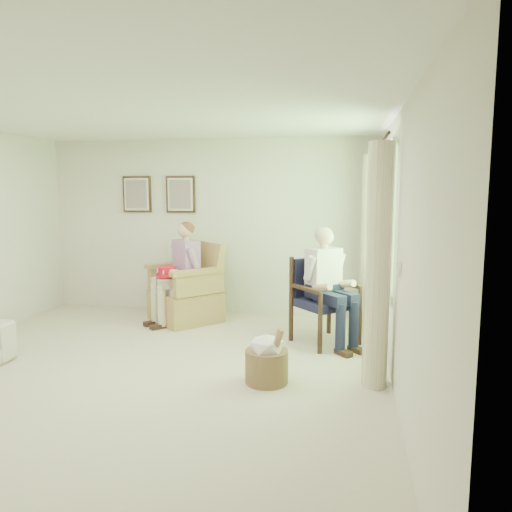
# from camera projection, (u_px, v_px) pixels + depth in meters

# --- Properties ---
(floor) EXTENTS (5.50, 5.50, 0.00)m
(floor) POSITION_uv_depth(u_px,v_px,m) (138.00, 376.00, 5.03)
(floor) COLOR beige
(floor) RESTS_ON ground
(back_wall) EXTENTS (5.00, 0.04, 2.60)m
(back_wall) POSITION_uv_depth(u_px,v_px,m) (210.00, 226.00, 7.53)
(back_wall) COLOR silver
(back_wall) RESTS_ON ground
(right_wall) EXTENTS (0.04, 5.50, 2.60)m
(right_wall) POSITION_uv_depth(u_px,v_px,m) (399.00, 255.00, 4.40)
(right_wall) COLOR silver
(right_wall) RESTS_ON ground
(ceiling) EXTENTS (5.00, 5.50, 0.02)m
(ceiling) POSITION_uv_depth(u_px,v_px,m) (129.00, 111.00, 4.67)
(ceiling) COLOR white
(ceiling) RESTS_ON back_wall
(window) EXTENTS (0.13, 2.50, 1.63)m
(window) POSITION_uv_depth(u_px,v_px,m) (386.00, 215.00, 5.54)
(window) COLOR #2D6B23
(window) RESTS_ON right_wall
(curtain_left) EXTENTS (0.34, 0.34, 2.30)m
(curtain_left) POSITION_uv_depth(u_px,v_px,m) (378.00, 267.00, 4.67)
(curtain_left) COLOR beige
(curtain_left) RESTS_ON ground
(curtain_right) EXTENTS (0.34, 0.34, 2.30)m
(curtain_right) POSITION_uv_depth(u_px,v_px,m) (369.00, 244.00, 6.57)
(curtain_right) COLOR beige
(curtain_right) RESTS_ON ground
(framed_print_left) EXTENTS (0.45, 0.05, 0.55)m
(framed_print_left) POSITION_uv_depth(u_px,v_px,m) (137.00, 194.00, 7.63)
(framed_print_left) COLOR #382114
(framed_print_left) RESTS_ON back_wall
(framed_print_right) EXTENTS (0.45, 0.05, 0.55)m
(framed_print_right) POSITION_uv_depth(u_px,v_px,m) (180.00, 194.00, 7.51)
(framed_print_right) COLOR #382114
(framed_print_right) RESTS_ON back_wall
(wicker_armchair) EXTENTS (0.87, 0.86, 1.11)m
(wicker_armchair) POSITION_uv_depth(u_px,v_px,m) (186.00, 296.00, 7.10)
(wicker_armchair) COLOR tan
(wicker_armchair) RESTS_ON ground
(wood_armchair) EXTENTS (0.66, 0.62, 1.02)m
(wood_armchair) POSITION_uv_depth(u_px,v_px,m) (326.00, 296.00, 6.12)
(wood_armchair) COLOR black
(wood_armchair) RESTS_ON ground
(person_wicker) EXTENTS (0.40, 0.63, 1.38)m
(person_wicker) POSITION_uv_depth(u_px,v_px,m) (182.00, 265.00, 6.89)
(person_wicker) COLOR beige
(person_wicker) RESTS_ON ground
(person_dark) EXTENTS (0.40, 0.62, 1.39)m
(person_dark) POSITION_uv_depth(u_px,v_px,m) (325.00, 278.00, 5.92)
(person_dark) COLOR #181B35
(person_dark) RESTS_ON ground
(red_hat) EXTENTS (0.30, 0.30, 0.14)m
(red_hat) POSITION_uv_depth(u_px,v_px,m) (167.00, 272.00, 6.80)
(red_hat) COLOR red
(red_hat) RESTS_ON person_wicker
(hatbox) EXTENTS (0.49, 0.49, 0.62)m
(hatbox) POSITION_uv_depth(u_px,v_px,m) (267.00, 359.00, 4.83)
(hatbox) COLOR #A07957
(hatbox) RESTS_ON ground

